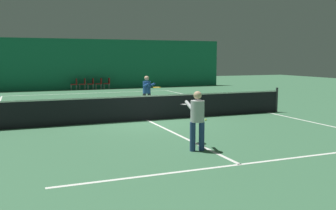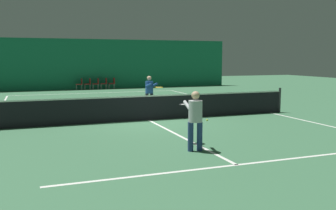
# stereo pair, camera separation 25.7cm
# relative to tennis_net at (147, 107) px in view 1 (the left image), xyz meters

# --- Properties ---
(ground_plane) EXTENTS (60.00, 60.00, 0.00)m
(ground_plane) POSITION_rel_tennis_net_xyz_m (0.00, 0.00, -0.51)
(ground_plane) COLOR #3D704C
(backdrop_curtain) EXTENTS (23.00, 0.12, 3.77)m
(backdrop_curtain) POSITION_rel_tennis_net_xyz_m (0.00, 15.39, 1.38)
(backdrop_curtain) COLOR #196B4C
(backdrop_curtain) RESTS_ON ground
(court_line_baseline_far) EXTENTS (11.00, 0.10, 0.00)m
(court_line_baseline_far) POSITION_rel_tennis_net_xyz_m (0.00, 11.90, -0.51)
(court_line_baseline_far) COLOR white
(court_line_baseline_far) RESTS_ON ground
(court_line_service_far) EXTENTS (8.25, 0.10, 0.00)m
(court_line_service_far) POSITION_rel_tennis_net_xyz_m (0.00, 6.40, -0.51)
(court_line_service_far) COLOR white
(court_line_service_far) RESTS_ON ground
(court_line_service_near) EXTENTS (8.25, 0.10, 0.00)m
(court_line_service_near) POSITION_rel_tennis_net_xyz_m (0.00, -6.40, -0.51)
(court_line_service_near) COLOR white
(court_line_service_near) RESTS_ON ground
(court_line_sideline_right) EXTENTS (0.10, 23.80, 0.00)m
(court_line_sideline_right) POSITION_rel_tennis_net_xyz_m (5.50, 0.00, -0.51)
(court_line_sideline_right) COLOR white
(court_line_sideline_right) RESTS_ON ground
(court_line_centre) EXTENTS (0.10, 12.80, 0.00)m
(court_line_centre) POSITION_rel_tennis_net_xyz_m (0.00, 0.00, -0.51)
(court_line_centre) COLOR white
(court_line_centre) RESTS_ON ground
(tennis_net) EXTENTS (12.00, 0.10, 1.07)m
(tennis_net) POSITION_rel_tennis_net_xyz_m (0.00, 0.00, 0.00)
(tennis_net) COLOR black
(tennis_net) RESTS_ON ground
(player_near) EXTENTS (0.50, 1.32, 1.53)m
(player_near) POSITION_rel_tennis_net_xyz_m (-0.33, -4.88, 0.38)
(player_near) COLOR navy
(player_near) RESTS_ON ground
(player_far) EXTENTS (0.54, 1.33, 1.55)m
(player_far) POSITION_rel_tennis_net_xyz_m (0.90, 2.70, 0.39)
(player_far) COLOR #2D2D38
(player_far) RESTS_ON ground
(courtside_chair_0) EXTENTS (0.44, 0.44, 0.84)m
(courtside_chair_0) POSITION_rel_tennis_net_xyz_m (-0.64, 14.84, -0.03)
(courtside_chair_0) COLOR #99999E
(courtside_chair_0) RESTS_ON ground
(courtside_chair_1) EXTENTS (0.44, 0.44, 0.84)m
(courtside_chair_1) POSITION_rel_tennis_net_xyz_m (-0.03, 14.84, -0.03)
(courtside_chair_1) COLOR #99999E
(courtside_chair_1) RESTS_ON ground
(courtside_chair_2) EXTENTS (0.44, 0.44, 0.84)m
(courtside_chair_2) POSITION_rel_tennis_net_xyz_m (0.58, 14.84, -0.03)
(courtside_chair_2) COLOR #99999E
(courtside_chair_2) RESTS_ON ground
(courtside_chair_3) EXTENTS (0.44, 0.44, 0.84)m
(courtside_chair_3) POSITION_rel_tennis_net_xyz_m (1.19, 14.84, -0.03)
(courtside_chair_3) COLOR #99999E
(courtside_chair_3) RESTS_ON ground
(courtside_chair_4) EXTENTS (0.44, 0.44, 0.84)m
(courtside_chair_4) POSITION_rel_tennis_net_xyz_m (1.80, 14.84, -0.03)
(courtside_chair_4) COLOR #99999E
(courtside_chair_4) RESTS_ON ground
(tennis_ball) EXTENTS (0.07, 0.07, 0.07)m
(tennis_ball) POSITION_rel_tennis_net_xyz_m (2.00, -0.92, -0.48)
(tennis_ball) COLOR #D1DB33
(tennis_ball) RESTS_ON ground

